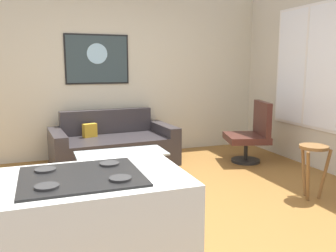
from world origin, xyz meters
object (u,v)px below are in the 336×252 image
(wall_painting, at_px, (97,59))
(coffee_table, at_px, (121,155))
(armchair, at_px, (252,134))
(bar_stool, at_px, (313,158))
(couch, at_px, (113,147))

(wall_painting, bearing_deg, coffee_table, -90.20)
(armchair, bearing_deg, coffee_table, -167.60)
(armchair, distance_m, wall_painting, 2.67)
(armchair, height_order, wall_painting, wall_painting)
(armchair, distance_m, bar_stool, 1.55)
(bar_stool, xyz_separation_m, wall_painting, (-1.91, 2.70, 1.10))
(couch, relative_size, wall_painting, 1.86)
(bar_stool, relative_size, wall_painting, 0.61)
(bar_stool, bearing_deg, couch, 129.73)
(couch, bearing_deg, armchair, -17.17)
(bar_stool, height_order, wall_painting, wall_painting)
(coffee_table, bearing_deg, couch, 83.96)
(couch, relative_size, armchair, 1.99)
(armchair, relative_size, wall_painting, 0.94)
(coffee_table, xyz_separation_m, wall_painting, (0.01, 1.63, 1.16))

